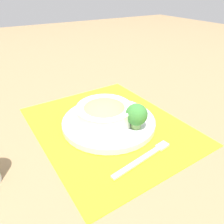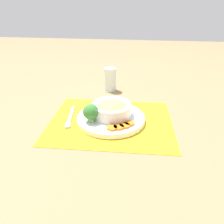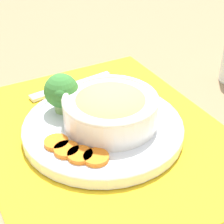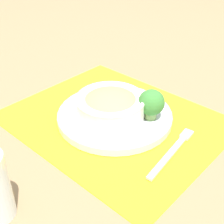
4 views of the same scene
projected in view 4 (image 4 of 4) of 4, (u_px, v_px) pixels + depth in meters
ground_plane at (115, 120)px, 0.75m from camera, size 4.00×4.00×0.00m
placemat at (115, 120)px, 0.74m from camera, size 0.50×0.41×0.00m
plate at (115, 115)px, 0.74m from camera, size 0.27×0.27×0.02m
bowl at (110, 104)px, 0.71m from camera, size 0.16×0.16×0.06m
broccoli_floret at (151, 103)px, 0.70m from camera, size 0.06×0.06×0.07m
carrot_slice_near at (134, 96)px, 0.79m from camera, size 0.04×0.04×0.01m
carrot_slice_middle at (125, 94)px, 0.80m from camera, size 0.04×0.04×0.01m
carrot_slice_far at (116, 93)px, 0.81m from camera, size 0.04×0.04×0.01m
carrot_slice_extra at (106, 94)px, 0.80m from camera, size 0.04×0.04×0.01m
fork at (175, 148)px, 0.65m from camera, size 0.04×0.18×0.01m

